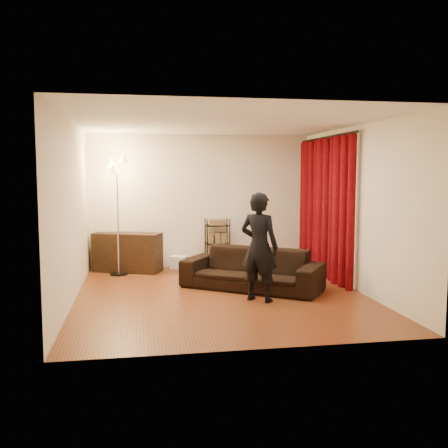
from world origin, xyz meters
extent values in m
plane|color=brown|center=(0.00, 0.00, 0.00)|extent=(5.00, 5.00, 0.00)
plane|color=white|center=(0.00, 0.00, 2.70)|extent=(5.00, 5.00, 0.00)
plane|color=#EFE2C5|center=(0.00, 2.50, 1.35)|extent=(5.00, 0.00, 5.00)
plane|color=#EFE2C5|center=(0.00, -2.50, 1.35)|extent=(5.00, 0.00, 5.00)
plane|color=#EFE2C5|center=(-2.25, 0.00, 1.35)|extent=(0.00, 5.00, 5.00)
plane|color=#EFE2C5|center=(2.25, 0.00, 1.35)|extent=(0.00, 5.00, 5.00)
cylinder|color=black|center=(2.15, 1.12, 2.58)|extent=(0.04, 2.65, 0.04)
imported|color=black|center=(0.57, 0.32, 0.34)|extent=(2.40, 2.04, 0.67)
imported|color=black|center=(0.50, -0.46, 0.82)|extent=(0.72, 0.69, 1.65)
cube|color=black|center=(-1.50, 2.19, 0.38)|extent=(1.39, 0.94, 0.76)
camera|label=1|loc=(-1.28, -7.66, 1.92)|focal=40.00mm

